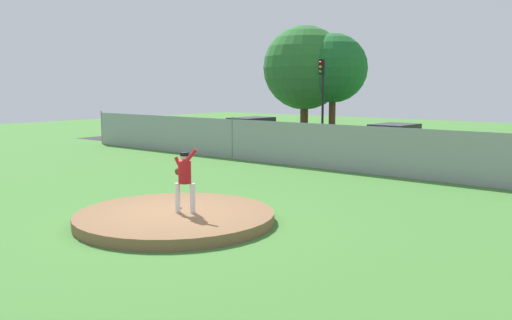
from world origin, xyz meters
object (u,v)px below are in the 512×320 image
Objects in this scene: parked_car_white at (394,142)px; traffic_light_near at (322,87)px; baseball at (180,207)px; pitcher_youth at (184,176)px; parked_car_burgundy at (251,132)px.

traffic_light_near reaches higher than parked_car_white.
baseball is 19.85m from traffic_light_near.
baseball is 0.02× the size of parked_car_white.
parked_car_burgundy is at bearing 124.50° from pitcher_youth.
pitcher_youth is 20.12m from traffic_light_near.
parked_car_burgundy is 1.12× the size of parked_car_white.
pitcher_youth is at bearing -67.41° from traffic_light_near.
traffic_light_near reaches higher than pitcher_youth.
parked_car_burgundy is at bearing 123.78° from baseball.
parked_car_burgundy is (-9.79, 14.63, 0.49)m from baseball.
parked_car_burgundy is 8.91m from parked_car_white.
baseball is at bearing 150.54° from pitcher_youth.
parked_car_white is (8.91, -0.01, -0.01)m from parked_car_burgundy.
parked_car_burgundy is 5.12m from traffic_light_near.
parked_car_white is 7.77m from traffic_light_near.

